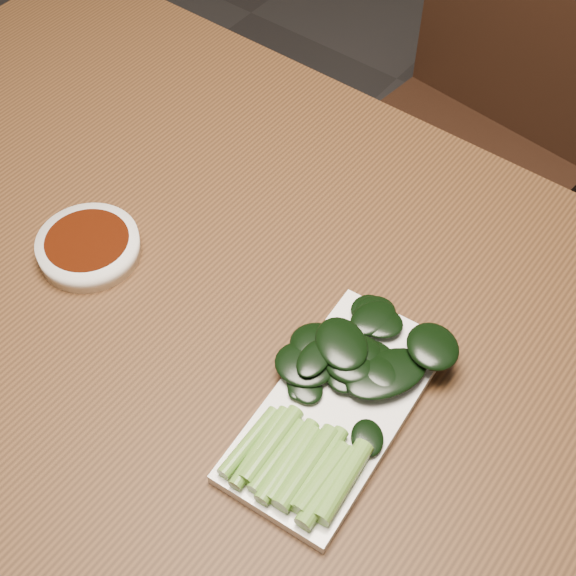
# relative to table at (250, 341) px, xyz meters

# --- Properties ---
(ground) EXTENTS (6.00, 6.00, 0.00)m
(ground) POSITION_rel_table_xyz_m (0.00, 0.00, -0.68)
(ground) COLOR #2A2828
(ground) RESTS_ON ground
(table) EXTENTS (1.40, 0.80, 0.75)m
(table) POSITION_rel_table_xyz_m (0.00, 0.00, 0.00)
(table) COLOR #452913
(table) RESTS_ON ground
(chair_far) EXTENTS (0.45, 0.45, 0.89)m
(chair_far) POSITION_rel_table_xyz_m (-0.06, 0.71, -0.19)
(chair_far) COLOR black
(chair_far) RESTS_ON ground
(sauce_bowl) EXTENTS (0.12, 0.12, 0.03)m
(sauce_bowl) POSITION_rel_table_xyz_m (-0.20, -0.05, 0.09)
(sauce_bowl) COLOR white
(sauce_bowl) RESTS_ON table
(serving_plate) EXTENTS (0.15, 0.28, 0.01)m
(serving_plate) POSITION_rel_table_xyz_m (0.16, -0.05, 0.08)
(serving_plate) COLOR white
(serving_plate) RESTS_ON table
(gai_lan) EXTENTS (0.18, 0.29, 0.03)m
(gai_lan) POSITION_rel_table_xyz_m (0.16, -0.04, 0.10)
(gai_lan) COLOR #649734
(gai_lan) RESTS_ON serving_plate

